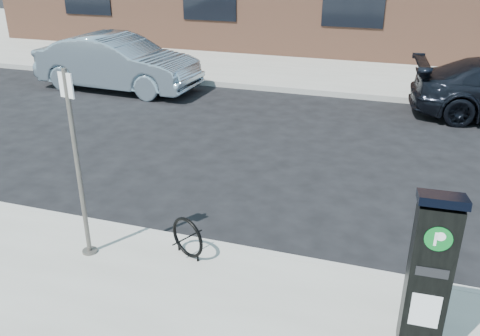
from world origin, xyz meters
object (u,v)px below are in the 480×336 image
at_px(bike_rack, 187,238).
at_px(car_silver, 118,63).
at_px(parking_kiosk, 428,276).
at_px(sign_pole, 78,168).

relative_size(bike_rack, car_silver, 0.12).
relative_size(parking_kiosk, sign_pole, 0.74).
distance_m(parking_kiosk, sign_pole, 4.10).
bearing_deg(parking_kiosk, car_silver, 132.28).
bearing_deg(bike_rack, sign_pole, -140.62).
bearing_deg(bike_rack, parking_kiosk, 7.74).
bearing_deg(parking_kiosk, bike_rack, 160.42).
bearing_deg(sign_pole, parking_kiosk, 6.50).
xyz_separation_m(bike_rack, car_silver, (-5.27, 7.27, 0.34)).
height_order(bike_rack, car_silver, car_silver).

